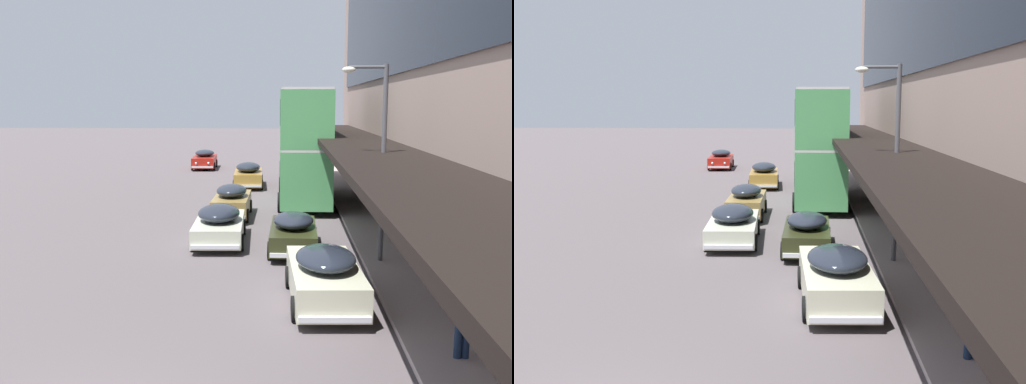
% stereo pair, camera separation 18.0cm
% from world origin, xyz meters
% --- Properties ---
extents(transit_bus_kerbside_front, '(2.78, 9.29, 6.16)m').
position_xyz_m(transit_bus_kerbside_front, '(4.32, 23.33, 3.32)').
color(transit_bus_kerbside_front, '#4C9C59').
rests_on(transit_bus_kerbside_front, ground).
extents(sedan_lead_mid, '(1.77, 4.24, 1.61)m').
position_xyz_m(sedan_lead_mid, '(0.78, 19.00, 0.79)').
color(sedan_lead_mid, olive).
rests_on(sedan_lead_mid, ground).
extents(sedan_oncoming_rear, '(2.15, 4.68, 1.58)m').
position_xyz_m(sedan_oncoming_rear, '(-3.53, 39.72, 0.78)').
color(sedan_oncoming_rear, '#A31C13').
rests_on(sedan_oncoming_rear, ground).
extents(sedan_lead_near, '(1.83, 4.26, 1.47)m').
position_xyz_m(sedan_lead_near, '(3.65, 12.76, 0.73)').
color(sedan_lead_near, '#2B2E16').
rests_on(sedan_lead_near, ground).
extents(sedan_second_mid, '(2.08, 4.67, 1.63)m').
position_xyz_m(sedan_second_mid, '(0.87, 29.18, 0.80)').
color(sedan_second_mid, olive).
rests_on(sedan_second_mid, ground).
extents(sedan_second_near, '(2.13, 4.57, 1.60)m').
position_xyz_m(sedan_second_near, '(4.44, 7.22, 0.79)').
color(sedan_second_near, beige).
rests_on(sedan_second_near, ground).
extents(sedan_far_back, '(2.13, 4.65, 1.53)m').
position_xyz_m(sedan_far_back, '(0.78, 13.92, 0.75)').
color(sedan_far_back, beige).
rests_on(sedan_far_back, ground).
extents(sedan_trailing_mid, '(1.95, 4.95, 1.55)m').
position_xyz_m(sedan_trailing_mid, '(3.75, 55.43, 0.77)').
color(sedan_trailing_mid, gray).
rests_on(sedan_trailing_mid, ground).
extents(pedestrian_at_kerb, '(0.62, 0.33, 1.86)m').
position_xyz_m(pedestrian_at_kerb, '(7.05, 3.66, 1.18)').
color(pedestrian_at_kerb, '#1A2945').
rests_on(pedestrian_at_kerb, sidewalk_kerb).
extents(street_lamp, '(1.50, 0.28, 6.50)m').
position_xyz_m(street_lamp, '(6.39, 11.13, 3.96)').
color(street_lamp, '#4C4C51').
rests_on(street_lamp, sidewalk_kerb).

